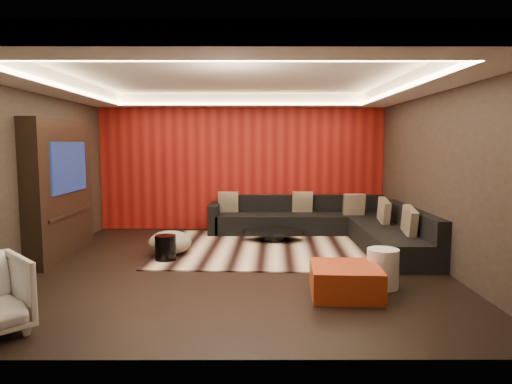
{
  "coord_description": "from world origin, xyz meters",
  "views": [
    {
      "loc": [
        0.28,
        -6.68,
        1.82
      ],
      "look_at": [
        0.3,
        0.6,
        1.05
      ],
      "focal_mm": 32.0,
      "sensor_mm": 36.0,
      "label": 1
    }
  ],
  "objects_px": {
    "coffee_table": "(274,235)",
    "sectional_sofa": "(331,226)",
    "drum_stool": "(166,248)",
    "white_side_table": "(383,268)",
    "orange_ottoman": "(345,281)"
  },
  "relations": [
    {
      "from": "coffee_table",
      "to": "sectional_sofa",
      "type": "xyz_separation_m",
      "value": [
        1.1,
        0.16,
        0.14
      ]
    },
    {
      "from": "drum_stool",
      "to": "coffee_table",
      "type": "bearing_deg",
      "value": 39.2
    },
    {
      "from": "drum_stool",
      "to": "sectional_sofa",
      "type": "relative_size",
      "value": 0.11
    },
    {
      "from": "white_side_table",
      "to": "sectional_sofa",
      "type": "height_order",
      "value": "sectional_sofa"
    },
    {
      "from": "coffee_table",
      "to": "drum_stool",
      "type": "relative_size",
      "value": 3.02
    },
    {
      "from": "coffee_table",
      "to": "orange_ottoman",
      "type": "xyz_separation_m",
      "value": [
        0.74,
        -3.05,
        0.06
      ]
    },
    {
      "from": "drum_stool",
      "to": "sectional_sofa",
      "type": "height_order",
      "value": "sectional_sofa"
    },
    {
      "from": "white_side_table",
      "to": "sectional_sofa",
      "type": "bearing_deg",
      "value": 93.32
    },
    {
      "from": "orange_ottoman",
      "to": "sectional_sofa",
      "type": "relative_size",
      "value": 0.22
    },
    {
      "from": "coffee_table",
      "to": "drum_stool",
      "type": "distance_m",
      "value": 2.25
    },
    {
      "from": "coffee_table",
      "to": "sectional_sofa",
      "type": "relative_size",
      "value": 0.32
    },
    {
      "from": "white_side_table",
      "to": "coffee_table",
      "type": "bearing_deg",
      "value": 114.81
    },
    {
      "from": "white_side_table",
      "to": "sectional_sofa",
      "type": "xyz_separation_m",
      "value": [
        -0.17,
        2.91,
        0.01
      ]
    },
    {
      "from": "drum_stool",
      "to": "white_side_table",
      "type": "bearing_deg",
      "value": -23.83
    },
    {
      "from": "coffee_table",
      "to": "orange_ottoman",
      "type": "height_order",
      "value": "orange_ottoman"
    }
  ]
}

